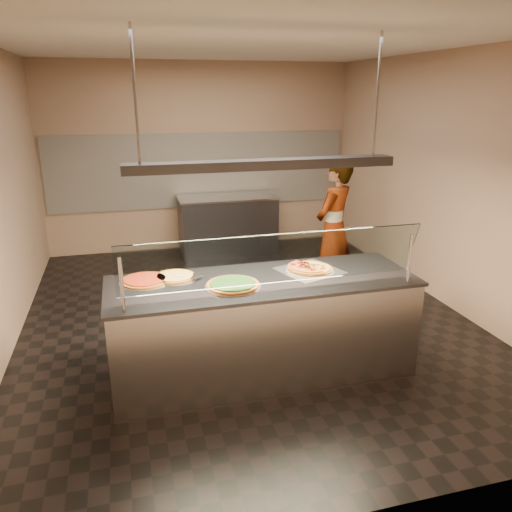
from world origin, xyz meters
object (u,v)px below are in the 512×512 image
object	(u,v)px
serving_counter	(263,326)
pizza_cheese	(175,276)
half_pizza_pepperoni	(300,268)
pizza_tomato	(145,280)
half_pizza_sausage	(320,267)
pizza_spatula	(185,276)
prep_table	(228,224)
perforated_tray	(310,270)
heat_lamp_housing	(263,165)
worker	(334,228)
sneeze_guard	(275,260)
pizza_spinach	(233,285)

from	to	relation	value
serving_counter	pizza_cheese	size ratio (longest dim) A/B	6.90
half_pizza_pepperoni	pizza_tomato	bearing A→B (deg)	175.44
half_pizza_pepperoni	half_pizza_sausage	size ratio (longest dim) A/B	1.00
pizza_tomato	pizza_spatula	bearing A→B (deg)	-3.87
serving_counter	pizza_tomato	distance (m)	1.15
pizza_spatula	prep_table	distance (m)	3.77
perforated_tray	half_pizza_pepperoni	bearing A→B (deg)	179.61
pizza_spatula	perforated_tray	bearing A→B (deg)	-4.41
serving_counter	heat_lamp_housing	world-z (taller)	heat_lamp_housing
serving_counter	perforated_tray	world-z (taller)	perforated_tray
pizza_spatula	worker	size ratio (longest dim) A/B	0.16
sneeze_guard	worker	xyz separation A→B (m)	(1.41, 2.00, -0.34)
pizza_spinach	pizza_cheese	bearing A→B (deg)	143.67
worker	heat_lamp_housing	bearing A→B (deg)	9.92
pizza_spatula	pizza_cheese	bearing A→B (deg)	150.63
serving_counter	half_pizza_sausage	distance (m)	0.77
prep_table	heat_lamp_housing	distance (m)	4.07
half_pizza_sausage	pizza_spatula	world-z (taller)	half_pizza_sausage
worker	sneeze_guard	bearing A→B (deg)	15.13
serving_counter	perforated_tray	xyz separation A→B (m)	(0.49, 0.11, 0.47)
pizza_cheese	pizza_tomato	xyz separation A→B (m)	(-0.27, -0.02, 0.00)
pizza_spinach	pizza_tomato	distance (m)	0.79
serving_counter	pizza_spinach	distance (m)	0.57
pizza_cheese	prep_table	xyz separation A→B (m)	(1.23, 3.51, -0.48)
serving_counter	worker	distance (m)	2.22
sneeze_guard	pizza_tomato	world-z (taller)	sneeze_guard
half_pizza_sausage	prep_table	world-z (taller)	half_pizza_sausage
pizza_spinach	heat_lamp_housing	bearing A→B (deg)	17.46
sneeze_guard	prep_table	xyz separation A→B (m)	(0.47, 4.10, -0.76)
pizza_cheese	worker	size ratio (longest dim) A/B	0.23
pizza_spinach	heat_lamp_housing	size ratio (longest dim) A/B	0.21
half_pizza_sausage	pizza_spinach	xyz separation A→B (m)	(-0.88, -0.20, -0.01)
prep_table	half_pizza_pepperoni	bearing A→B (deg)	-91.36
perforated_tray	half_pizza_sausage	size ratio (longest dim) A/B	1.39
pizza_cheese	pizza_spinach	bearing A→B (deg)	-36.33
half_pizza_sausage	pizza_tomato	size ratio (longest dim) A/B	1.04
perforated_tray	pizza_tomato	xyz separation A→B (m)	(-1.51, 0.11, 0.01)
pizza_cheese	heat_lamp_housing	world-z (taller)	heat_lamp_housing
serving_counter	sneeze_guard	world-z (taller)	sneeze_guard
pizza_tomato	worker	world-z (taller)	worker
half_pizza_pepperoni	worker	size ratio (longest dim) A/B	0.26
half_pizza_sausage	heat_lamp_housing	bearing A→B (deg)	-169.59
sneeze_guard	heat_lamp_housing	world-z (taller)	heat_lamp_housing
serving_counter	sneeze_guard	xyz separation A→B (m)	(0.00, -0.34, 0.76)
pizza_spinach	sneeze_guard	bearing A→B (deg)	-40.28
prep_table	half_pizza_sausage	bearing A→B (deg)	-88.23
half_pizza_sausage	serving_counter	bearing A→B (deg)	-169.59
half_pizza_pepperoni	half_pizza_sausage	xyz separation A→B (m)	(0.20, -0.00, -0.01)
pizza_tomato	worker	distance (m)	2.82
perforated_tray	half_pizza_sausage	world-z (taller)	half_pizza_sausage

